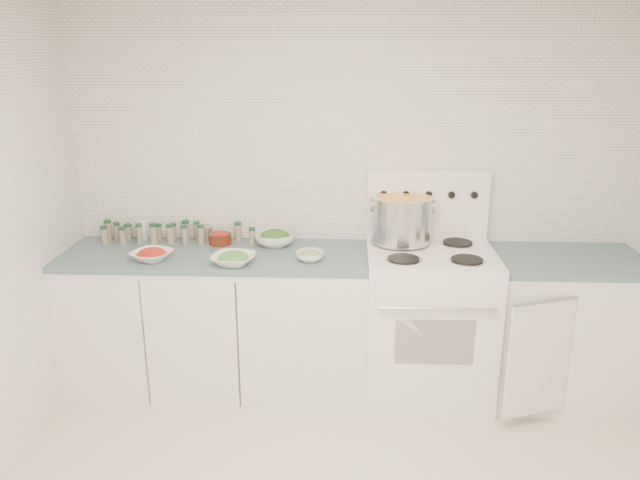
{
  "coord_description": "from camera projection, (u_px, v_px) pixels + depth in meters",
  "views": [
    {
      "loc": [
        -0.03,
        -2.36,
        2.12
      ],
      "look_at": [
        -0.18,
        1.14,
        1.01
      ],
      "focal_mm": 35.0,
      "sensor_mm": 36.0,
      "label": 1
    }
  ],
  "objects": [
    {
      "name": "room_walls",
      "position": [
        355.0,
        194.0,
        2.42
      ],
      "size": [
        3.54,
        3.04,
        2.52
      ],
      "color": "white",
      "rests_on": "ground"
    },
    {
      "name": "counter_left",
      "position": [
        218.0,
        321.0,
        3.92
      ],
      "size": [
        1.85,
        0.62,
        0.9
      ],
      "color": "white",
      "rests_on": "ground"
    },
    {
      "name": "stove",
      "position": [
        428.0,
        318.0,
        3.85
      ],
      "size": [
        0.76,
        0.7,
        1.36
      ],
      "color": "white",
      "rests_on": "ground"
    },
    {
      "name": "counter_right",
      "position": [
        562.0,
        327.0,
        3.83
      ],
      "size": [
        0.89,
        0.77,
        0.9
      ],
      "color": "white",
      "rests_on": "ground"
    },
    {
      "name": "stock_pot",
      "position": [
        402.0,
        217.0,
        3.82
      ],
      "size": [
        0.39,
        0.37,
        0.28
      ],
      "rotation": [
        0.0,
        0.0,
        0.05
      ],
      "color": "silver",
      "rests_on": "stove"
    },
    {
      "name": "bowl_tomato",
      "position": [
        152.0,
        255.0,
        3.65
      ],
      "size": [
        0.29,
        0.29,
        0.08
      ],
      "color": "white",
      "rests_on": "counter_left"
    },
    {
      "name": "bowl_snowpea",
      "position": [
        233.0,
        259.0,
        3.58
      ],
      "size": [
        0.28,
        0.28,
        0.08
      ],
      "color": "white",
      "rests_on": "counter_left"
    },
    {
      "name": "bowl_broccoli",
      "position": [
        275.0,
        238.0,
        3.92
      ],
      "size": [
        0.32,
        0.32,
        0.1
      ],
      "color": "white",
      "rests_on": "counter_left"
    },
    {
      "name": "bowl_zucchini",
      "position": [
        310.0,
        255.0,
        3.65
      ],
      "size": [
        0.18,
        0.18,
        0.07
      ],
      "color": "white",
      "rests_on": "counter_left"
    },
    {
      "name": "bowl_pepper",
      "position": [
        220.0,
        238.0,
        3.94
      ],
      "size": [
        0.14,
        0.14,
        0.08
      ],
      "color": "#541B0E",
      "rests_on": "counter_left"
    },
    {
      "name": "salt_canister",
      "position": [
        143.0,
        231.0,
        4.02
      ],
      "size": [
        0.07,
        0.07,
        0.12
      ],
      "primitive_type": "cylinder",
      "rotation": [
        0.0,
        0.0,
        0.15
      ],
      "color": "white",
      "rests_on": "counter_left"
    },
    {
      "name": "tin_can",
      "position": [
        207.0,
        233.0,
        4.02
      ],
      "size": [
        0.08,
        0.08,
        0.09
      ],
      "primitive_type": "cylinder",
      "rotation": [
        0.0,
        0.0,
        0.1
      ],
      "color": "#A59D8C",
      "rests_on": "counter_left"
    },
    {
      "name": "spice_cluster",
      "position": [
        165.0,
        233.0,
        3.98
      ],
      "size": [
        0.99,
        0.14,
        0.14
      ],
      "color": "gray",
      "rests_on": "counter_left"
    }
  ]
}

